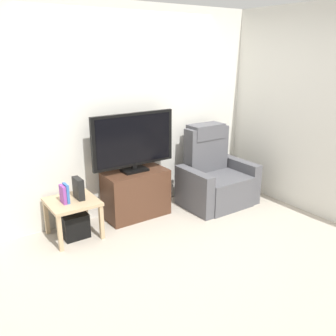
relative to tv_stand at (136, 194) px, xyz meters
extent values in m
plane|color=#B2A899|center=(0.08, -0.86, -0.30)|extent=(6.40, 6.40, 0.00)
cube|color=silver|center=(0.08, 0.27, 1.00)|extent=(6.40, 0.06, 2.60)
cube|color=silver|center=(1.96, -0.86, 1.00)|extent=(0.06, 4.48, 2.60)
cube|color=#4C2D1E|center=(0.00, 0.00, 0.00)|extent=(0.81, 0.42, 0.60)
cube|color=black|center=(0.00, -0.20, 0.12)|extent=(0.74, 0.02, 0.02)
cube|color=black|center=(0.00, -0.15, 0.15)|extent=(0.34, 0.11, 0.04)
cube|color=black|center=(0.00, 0.02, 0.31)|extent=(0.32, 0.20, 0.03)
cube|color=black|center=(0.00, 0.02, 0.35)|extent=(0.06, 0.04, 0.05)
cube|color=black|center=(0.00, 0.02, 0.71)|extent=(1.10, 0.05, 0.66)
cube|color=black|center=(0.00, 0.00, 0.71)|extent=(1.01, 0.01, 0.59)
cube|color=#515156|center=(1.12, -0.30, -0.09)|extent=(0.70, 0.72, 0.42)
cube|color=#515156|center=(1.12, -0.03, 0.43)|extent=(0.64, 0.20, 0.62)
cube|color=#515156|center=(1.12, -0.01, 0.68)|extent=(0.50, 0.26, 0.20)
cube|color=#515156|center=(0.70, -0.30, -0.02)|extent=(0.14, 0.68, 0.56)
cube|color=#515156|center=(1.54, -0.30, -0.02)|extent=(0.14, 0.68, 0.56)
cube|color=tan|center=(-0.86, -0.07, 0.12)|extent=(0.54, 0.54, 0.04)
cube|color=tan|center=(-1.10, -0.31, -0.10)|extent=(0.04, 0.04, 0.41)
cube|color=tan|center=(-0.62, -0.31, -0.10)|extent=(0.04, 0.04, 0.41)
cube|color=tan|center=(-1.10, 0.17, -0.10)|extent=(0.04, 0.04, 0.41)
cube|color=tan|center=(-0.62, 0.17, -0.10)|extent=(0.04, 0.04, 0.41)
cube|color=black|center=(-0.86, -0.07, -0.16)|extent=(0.29, 0.29, 0.29)
cube|color=purple|center=(-0.96, -0.09, 0.24)|extent=(0.04, 0.14, 0.20)
cube|color=#3366B2|center=(-0.92, -0.09, 0.25)|extent=(0.03, 0.13, 0.22)
cube|color=black|center=(-0.77, -0.06, 0.26)|extent=(0.07, 0.20, 0.24)
camera|label=1|loc=(-2.08, -3.78, 1.76)|focal=38.75mm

